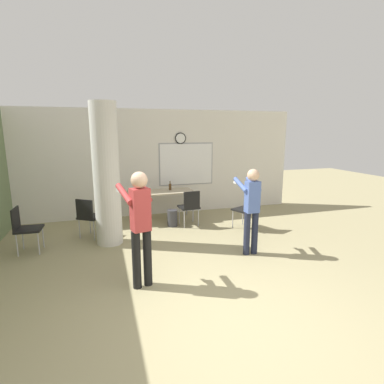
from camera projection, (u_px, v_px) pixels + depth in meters
ground_plane at (228, 324)px, 3.56m from camera, size 24.00×24.00×0.00m
wall_back at (154, 163)px, 8.02m from camera, size 8.00×0.15×2.80m
support_pillar at (106, 175)px, 5.85m from camera, size 0.51×0.51×2.80m
folding_table at (161, 193)px, 7.57m from camera, size 1.63×0.72×0.75m
bottle_on_table at (170, 187)px, 7.70m from camera, size 0.07×0.07×0.23m
waste_bin at (172, 218)px, 7.17m from camera, size 0.24×0.24×0.40m
chair_mid_room at (247, 208)px, 6.89m from camera, size 0.58×0.58×0.87m
chair_table_right at (190, 205)px, 7.12m from camera, size 0.48×0.48×0.87m
chair_by_left_wall at (25, 226)px, 5.56m from camera, size 0.46×0.46×0.87m
chair_near_pillar at (89, 215)px, 6.31m from camera, size 0.61×0.61×0.87m
person_playing_front at (140, 220)px, 4.25m from camera, size 0.49×0.67×1.71m
person_playing_side at (251, 205)px, 5.42m from camera, size 0.35×0.63×1.59m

